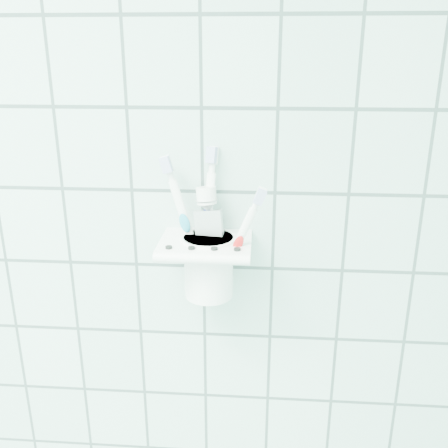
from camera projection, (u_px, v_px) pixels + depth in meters
The scene contains 6 objects.
holder_bracket at pixel (206, 246), 0.71m from camera, with size 0.13×0.11×0.04m.
cup at pixel (209, 264), 0.73m from camera, with size 0.08×0.08×0.09m.
toothbrush_pink at pixel (205, 222), 0.71m from camera, with size 0.06×0.02×0.20m.
toothbrush_blue at pixel (200, 223), 0.70m from camera, with size 0.03×0.05×0.21m.
toothbrush_orange at pixel (215, 234), 0.70m from camera, with size 0.06×0.04×0.18m.
toothpaste_tube at pixel (214, 234), 0.71m from camera, with size 0.05×0.04×0.16m.
Camera 1 is at (0.72, 0.49, 1.57)m, focal length 40.00 mm.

